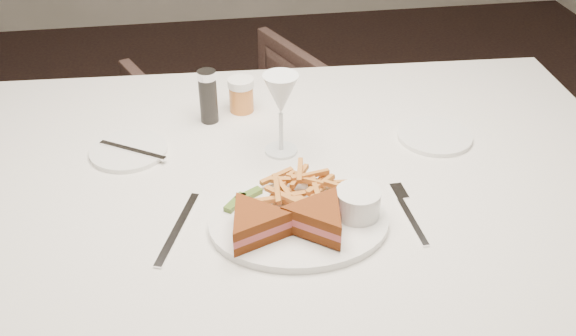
% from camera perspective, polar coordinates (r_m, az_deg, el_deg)
% --- Properties ---
extents(ground, '(5.00, 5.00, 0.00)m').
position_cam_1_polar(ground, '(2.01, -8.43, -13.60)').
color(ground, black).
rests_on(ground, ground).
extents(table, '(1.51, 1.05, 0.75)m').
position_cam_1_polar(table, '(1.52, -0.30, -12.34)').
color(table, silver).
rests_on(table, ground).
extents(chair_far, '(0.77, 0.75, 0.61)m').
position_cam_1_polar(chair_far, '(2.29, -4.61, 3.33)').
color(chair_far, '#4B342E').
rests_on(chair_far, ground).
extents(table_setting, '(0.81, 0.65, 0.18)m').
position_cam_1_polar(table_setting, '(1.20, 0.10, -0.98)').
color(table_setting, white).
rests_on(table_setting, table).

